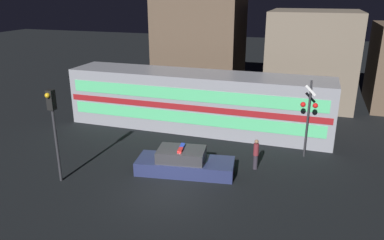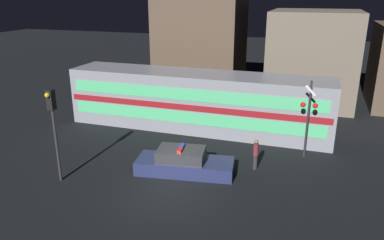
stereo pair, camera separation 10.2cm
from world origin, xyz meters
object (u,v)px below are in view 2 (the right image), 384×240
Objects in this scene: pedestrian at (256,154)px; train at (197,101)px; police_car at (184,163)px; traffic_light_corner at (53,117)px; crossing_signal_near at (308,112)px.

train is at bearing 133.65° from pedestrian.
pedestrian reaches higher than police_car.
train is 9.79m from traffic_light_corner.
pedestrian is at bearing 25.70° from traffic_light_corner.
train is 3.97× the size of crossing_signal_near.
traffic_light_corner is (-3.94, -8.86, 1.33)m from train.
crossing_signal_near reaches higher than police_car.
police_car is 1.12× the size of traffic_light_corner.
police_car is 3.13× the size of pedestrian.
train is 10.54× the size of pedestrian.
pedestrian is at bearing -46.35° from train.
crossing_signal_near is at bearing 30.59° from traffic_light_corner.
traffic_light_corner is (-5.24, -2.64, 2.66)m from police_car.
pedestrian is 9.72m from traffic_light_corner.
police_car is at bearing 26.75° from traffic_light_corner.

